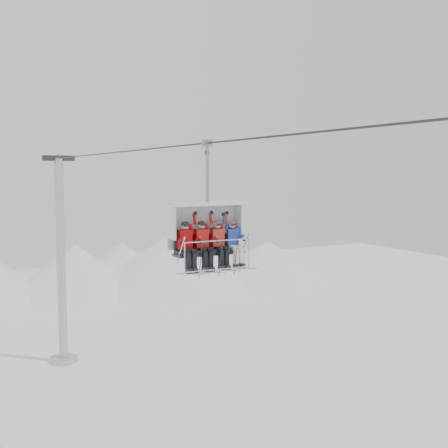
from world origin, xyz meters
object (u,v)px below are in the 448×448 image
skier_far_left (186,244)px  skier_center_left (203,243)px  chairlift_carrier (206,227)px  skier_far_right (234,242)px  skier_center_right (219,242)px  lift_tower_right (62,275)px

skier_far_left → skier_center_left: (0.56, 0.00, 0.00)m
chairlift_carrier → skier_far_right: bearing=-20.3°
chairlift_carrier → skier_center_right: 0.65m
lift_tower_right → chairlift_carrier: size_ratio=3.38×
skier_center_left → skier_far_right: size_ratio=1.00×
lift_tower_right → skier_far_right: bearing=-87.7°
skier_center_left → skier_far_left: bearing=180.0°
chairlift_carrier → skier_center_right: bearing=-44.7°
skier_far_left → skier_center_left: size_ratio=1.00×
lift_tower_right → skier_center_left: (-0.25, -21.09, 4.44)m
chairlift_carrier → skier_far_right: size_ratio=2.36×
lift_tower_right → skier_far_right: 21.57m
chairlift_carrier → skier_far_left: bearing=-159.5°
lift_tower_right → skier_center_left: lift_tower_right is taller
chairlift_carrier → skier_center_left: chairlift_carrier is taller
skier_center_right → skier_center_left: bearing=179.7°
skier_center_right → skier_far_right: size_ratio=1.00×
lift_tower_right → skier_far_left: (-0.81, -21.09, 4.44)m
chairlift_carrier → skier_center_right: (0.31, -0.31, -0.48)m
chairlift_carrier → skier_far_left: 0.99m
skier_far_left → skier_center_left: bearing=0.0°
lift_tower_right → skier_center_left: size_ratio=7.99×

